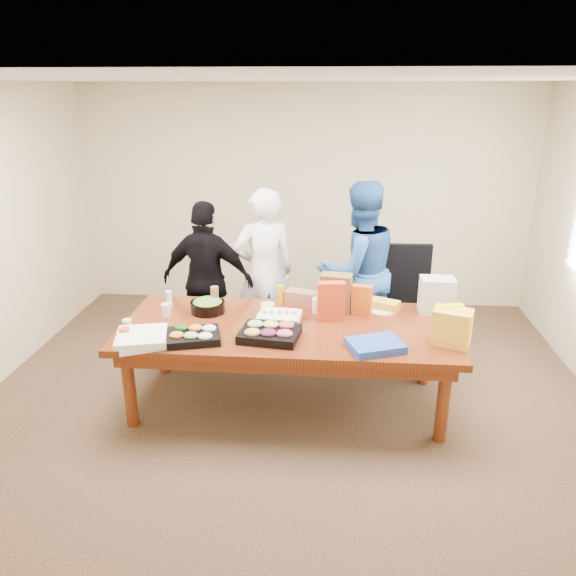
# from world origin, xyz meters

# --- Properties ---
(floor) EXTENTS (5.50, 5.00, 0.02)m
(floor) POSITION_xyz_m (0.00, 0.00, -0.01)
(floor) COLOR #47301E
(floor) RESTS_ON ground
(ceiling) EXTENTS (5.50, 5.00, 0.02)m
(ceiling) POSITION_xyz_m (0.00, 0.00, 2.71)
(ceiling) COLOR white
(ceiling) RESTS_ON wall_back
(wall_back) EXTENTS (5.50, 0.04, 2.70)m
(wall_back) POSITION_xyz_m (0.00, 2.50, 1.35)
(wall_back) COLOR beige
(wall_back) RESTS_ON floor
(wall_front) EXTENTS (5.50, 0.04, 2.70)m
(wall_front) POSITION_xyz_m (0.00, -2.50, 1.35)
(wall_front) COLOR beige
(wall_front) RESTS_ON floor
(conference_table) EXTENTS (2.80, 1.20, 0.75)m
(conference_table) POSITION_xyz_m (0.00, 0.00, 0.38)
(conference_table) COLOR #4C1C0F
(conference_table) RESTS_ON floor
(office_chair) EXTENTS (0.58, 0.58, 1.12)m
(office_chair) POSITION_xyz_m (1.12, 0.90, 0.56)
(office_chair) COLOR black
(office_chair) RESTS_ON floor
(person_center) EXTENTS (0.74, 0.61, 1.74)m
(person_center) POSITION_xyz_m (-0.33, 1.01, 0.87)
(person_center) COLOR white
(person_center) RESTS_ON floor
(person_right) EXTENTS (1.09, 1.00, 1.81)m
(person_right) POSITION_xyz_m (0.62, 1.05, 0.90)
(person_right) COLOR #24508F
(person_right) RESTS_ON floor
(person_left) EXTENTS (0.99, 0.52, 1.61)m
(person_left) POSITION_xyz_m (-0.89, 0.91, 0.81)
(person_left) COLOR black
(person_left) RESTS_ON floor
(veggie_tray) EXTENTS (0.48, 0.42, 0.06)m
(veggie_tray) POSITION_xyz_m (-0.72, -0.35, 0.78)
(veggie_tray) COLOR black
(veggie_tray) RESTS_ON conference_table
(fruit_tray) EXTENTS (0.51, 0.42, 0.07)m
(fruit_tray) POSITION_xyz_m (-0.12, -0.26, 0.79)
(fruit_tray) COLOR black
(fruit_tray) RESTS_ON conference_table
(sheet_cake) EXTENTS (0.38, 0.30, 0.06)m
(sheet_cake) POSITION_xyz_m (-0.08, 0.10, 0.78)
(sheet_cake) COLOR white
(sheet_cake) RESTS_ON conference_table
(salad_bowl) EXTENTS (0.33, 0.33, 0.10)m
(salad_bowl) POSITION_xyz_m (-0.73, 0.23, 0.80)
(salad_bowl) COLOR black
(salad_bowl) RESTS_ON conference_table
(chip_bag_blue) EXTENTS (0.48, 0.42, 0.06)m
(chip_bag_blue) POSITION_xyz_m (0.71, -0.38, 0.78)
(chip_bag_blue) COLOR #2647AA
(chip_bag_blue) RESTS_ON conference_table
(chip_bag_red) EXTENTS (0.24, 0.12, 0.34)m
(chip_bag_red) POSITION_xyz_m (0.36, 0.16, 0.92)
(chip_bag_red) COLOR red
(chip_bag_red) RESTS_ON conference_table
(chip_bag_yellow) EXTENTS (0.21, 0.12, 0.29)m
(chip_bag_yellow) POSITION_xyz_m (1.30, -0.16, 0.90)
(chip_bag_yellow) COLOR #FFE600
(chip_bag_yellow) RESTS_ON conference_table
(chip_bag_orange) EXTENTS (0.19, 0.11, 0.27)m
(chip_bag_orange) POSITION_xyz_m (0.63, 0.29, 0.89)
(chip_bag_orange) COLOR #D15C18
(chip_bag_orange) RESTS_ON conference_table
(mayo_jar) EXTENTS (0.10, 0.10, 0.14)m
(mayo_jar) POSITION_xyz_m (0.24, 0.31, 0.82)
(mayo_jar) COLOR white
(mayo_jar) RESTS_ON conference_table
(mustard_bottle) EXTENTS (0.07, 0.07, 0.18)m
(mustard_bottle) POSITION_xyz_m (-0.11, 0.49, 0.84)
(mustard_bottle) COLOR #F1B100
(mustard_bottle) RESTS_ON conference_table
(dressing_bottle) EXTENTS (0.07, 0.07, 0.22)m
(dressing_bottle) POSITION_xyz_m (-0.68, 0.30, 0.86)
(dressing_bottle) COLOR brown
(dressing_bottle) RESTS_ON conference_table
(ranch_bottle) EXTENTS (0.06, 0.06, 0.16)m
(ranch_bottle) POSITION_xyz_m (-1.10, 0.30, 0.83)
(ranch_bottle) COLOR white
(ranch_bottle) RESTS_ON conference_table
(banana_bunch) EXTENTS (0.30, 0.25, 0.09)m
(banana_bunch) POSITION_xyz_m (0.84, 0.42, 0.79)
(banana_bunch) COLOR gold
(banana_bunch) RESTS_ON conference_table
(bread_loaf) EXTENTS (0.36, 0.24, 0.13)m
(bread_loaf) POSITION_xyz_m (0.11, 0.48, 0.82)
(bread_loaf) COLOR #9E5B42
(bread_loaf) RESTS_ON conference_table
(kraft_bag) EXTENTS (0.29, 0.19, 0.35)m
(kraft_bag) POSITION_xyz_m (0.40, 0.34, 0.93)
(kraft_bag) COLOR brown
(kraft_bag) RESTS_ON conference_table
(red_cup) EXTENTS (0.10, 0.10, 0.11)m
(red_cup) POSITION_xyz_m (-1.26, -0.41, 0.80)
(red_cup) COLOR #BF401E
(red_cup) RESTS_ON conference_table
(clear_cup_a) EXTENTS (0.08, 0.08, 0.11)m
(clear_cup_a) POSITION_xyz_m (-1.30, -0.24, 0.80)
(clear_cup_a) COLOR silver
(clear_cup_a) RESTS_ON conference_table
(clear_cup_b) EXTENTS (0.10, 0.10, 0.11)m
(clear_cup_b) POSITION_xyz_m (-1.08, 0.11, 0.81)
(clear_cup_b) COLOR silver
(clear_cup_b) RESTS_ON conference_table
(pizza_box_lower) EXTENTS (0.50, 0.50, 0.04)m
(pizza_box_lower) POSITION_xyz_m (-1.10, -0.43, 0.77)
(pizza_box_lower) COLOR white
(pizza_box_lower) RESTS_ON conference_table
(pizza_box_upper) EXTENTS (0.46, 0.46, 0.04)m
(pizza_box_upper) POSITION_xyz_m (-1.10, -0.45, 0.82)
(pizza_box_upper) COLOR white
(pizza_box_upper) RESTS_ON pizza_box_lower
(plate_a) EXTENTS (0.31, 0.31, 0.02)m
(plate_a) POSITION_xyz_m (0.69, 0.43, 0.76)
(plate_a) COLOR silver
(plate_a) RESTS_ON conference_table
(plate_b) EXTENTS (0.33, 0.33, 0.02)m
(plate_b) POSITION_xyz_m (0.82, 0.39, 0.76)
(plate_b) COLOR silver
(plate_b) RESTS_ON conference_table
(dip_bowl_a) EXTENTS (0.16, 0.16, 0.06)m
(dip_bowl_a) POSITION_xyz_m (0.57, 0.41, 0.78)
(dip_bowl_a) COLOR silver
(dip_bowl_a) RESTS_ON conference_table
(dip_bowl_b) EXTENTS (0.16, 0.16, 0.05)m
(dip_bowl_b) POSITION_xyz_m (-0.21, 0.34, 0.78)
(dip_bowl_b) COLOR beige
(dip_bowl_b) RESTS_ON conference_table
(grocery_bag_white) EXTENTS (0.29, 0.21, 0.32)m
(grocery_bag_white) POSITION_xyz_m (1.29, 0.41, 0.91)
(grocery_bag_white) COLOR beige
(grocery_bag_white) RESTS_ON conference_table
(grocery_bag_yellow) EXTENTS (0.34, 0.29, 0.29)m
(grocery_bag_yellow) POSITION_xyz_m (1.30, -0.25, 0.89)
(grocery_bag_yellow) COLOR yellow
(grocery_bag_yellow) RESTS_ON conference_table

